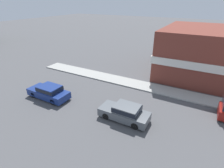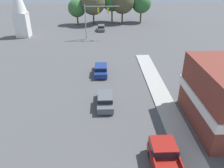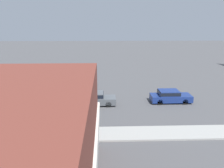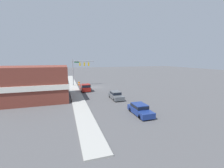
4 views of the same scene
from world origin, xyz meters
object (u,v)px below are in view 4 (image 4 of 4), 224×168
at_px(car_lead, 116,95).
at_px(pickup_truck_parked, 85,87).
at_px(car_second_ahead, 140,109).
at_px(construction_barrel, 79,84).

height_order(car_lead, pickup_truck_parked, pickup_truck_parked).
distance_m(car_lead, pickup_truck_parked, 10.51).
relative_size(car_second_ahead, construction_barrel, 4.85).
height_order(car_second_ahead, construction_barrel, car_second_ahead).
distance_m(car_lead, construction_barrel, 18.82).
bearing_deg(pickup_truck_parked, car_lead, 116.40).
height_order(car_lead, construction_barrel, car_lead).
bearing_deg(car_second_ahead, car_lead, -86.49).
xyz_separation_m(car_lead, pickup_truck_parked, (4.67, -9.41, 0.12)).
height_order(car_second_ahead, pickup_truck_parked, pickup_truck_parked).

